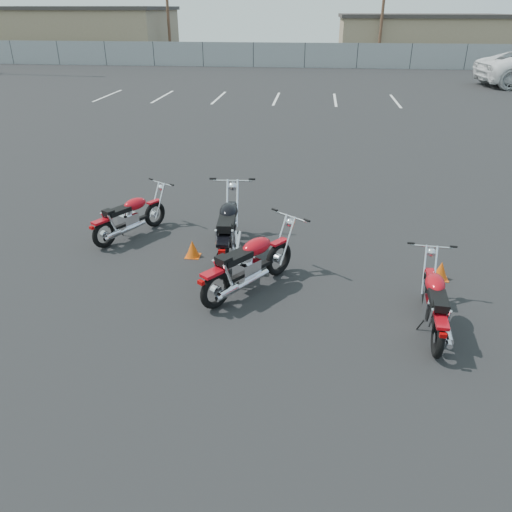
# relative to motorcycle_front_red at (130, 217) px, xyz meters

# --- Properties ---
(ground) EXTENTS (120.00, 120.00, 0.00)m
(ground) POSITION_rel_motorcycle_front_red_xyz_m (2.58, -2.50, -0.43)
(ground) COLOR black
(ground) RESTS_ON ground
(motorcycle_front_red) EXTENTS (1.30, 1.82, 0.94)m
(motorcycle_front_red) POSITION_rel_motorcycle_front_red_xyz_m (0.00, 0.00, 0.00)
(motorcycle_front_red) COLOR black
(motorcycle_front_red) RESTS_ON ground
(motorcycle_second_black) EXTENTS (0.92, 2.38, 1.16)m
(motorcycle_second_black) POSITION_rel_motorcycle_front_red_xyz_m (2.12, -0.63, 0.10)
(motorcycle_second_black) COLOR black
(motorcycle_second_black) RESTS_ON ground
(motorcycle_third_red) EXTENTS (1.63, 1.96, 1.06)m
(motorcycle_third_red) POSITION_rel_motorcycle_front_red_xyz_m (2.66, -1.88, 0.05)
(motorcycle_third_red) COLOR black
(motorcycle_third_red) RESTS_ON ground
(motorcycle_rear_red) EXTENTS (0.74, 1.92, 0.94)m
(motorcycle_rear_red) POSITION_rel_motorcycle_front_red_xyz_m (5.44, -2.66, -0.00)
(motorcycle_rear_red) COLOR black
(motorcycle_rear_red) RESTS_ON ground
(training_cone_near) EXTENTS (0.27, 0.27, 0.32)m
(training_cone_near) POSITION_rel_motorcycle_front_red_xyz_m (5.89, -1.11, -0.27)
(training_cone_near) COLOR #D9500B
(training_cone_near) RESTS_ON ground
(training_cone_extra) EXTENTS (0.27, 0.27, 0.32)m
(training_cone_extra) POSITION_rel_motorcycle_front_red_xyz_m (1.45, -0.76, -0.27)
(training_cone_extra) COLOR #D9500B
(training_cone_extra) RESTS_ON ground
(chainlink_fence) EXTENTS (80.06, 0.06, 1.80)m
(chainlink_fence) POSITION_rel_motorcycle_front_red_xyz_m (2.58, 32.50, 0.47)
(chainlink_fence) COLOR gray
(chainlink_fence) RESTS_ON ground
(tan_building_west) EXTENTS (18.40, 10.40, 4.30)m
(tan_building_west) POSITION_rel_motorcycle_front_red_xyz_m (-19.42, 39.50, 1.73)
(tan_building_west) COLOR #907C5D
(tan_building_west) RESTS_ON ground
(tan_building_east) EXTENTS (14.40, 9.40, 3.70)m
(tan_building_east) POSITION_rel_motorcycle_front_red_xyz_m (12.58, 41.50, 1.43)
(tan_building_east) COLOR #907C5D
(tan_building_east) RESTS_ON ground
(utility_pole_b) EXTENTS (1.80, 0.24, 9.00)m
(utility_pole_b) POSITION_rel_motorcycle_front_red_xyz_m (-9.42, 37.50, 4.26)
(utility_pole_b) COLOR #4F3324
(utility_pole_b) RESTS_ON ground
(utility_pole_c) EXTENTS (1.80, 0.24, 9.00)m
(utility_pole_c) POSITION_rel_motorcycle_front_red_xyz_m (8.58, 36.50, 4.26)
(utility_pole_c) COLOR #4F3324
(utility_pole_c) RESTS_ON ground
(parking_line_stripes) EXTENTS (15.12, 4.00, 0.01)m
(parking_line_stripes) POSITION_rel_motorcycle_front_red_xyz_m (0.08, 17.50, -0.42)
(parking_line_stripes) COLOR silver
(parking_line_stripes) RESTS_ON ground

